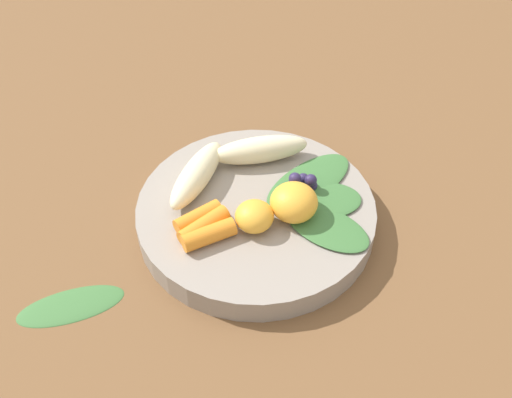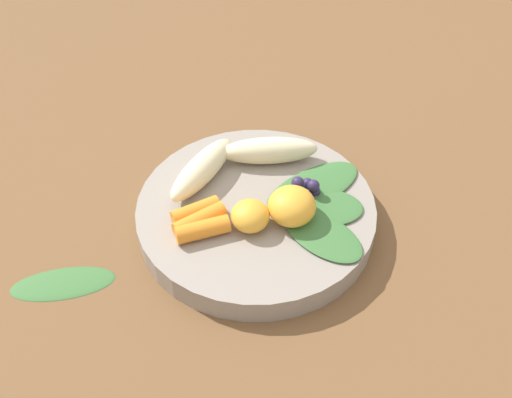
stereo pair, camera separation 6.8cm
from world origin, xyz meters
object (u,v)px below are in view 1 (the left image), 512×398
Objects in this scene: bowl at (256,214)px; orange_segment_near at (293,204)px; banana_peeled_left at (197,175)px; kale_leaf_stray at (71,305)px; banana_peeled_right at (260,150)px.

bowl is 5.16× the size of orange_segment_near.
bowl is 2.32× the size of banana_peeled_left.
banana_peeled_left is at bearing 174.10° from orange_segment_near.
orange_segment_near is at bearing -175.23° from kale_leaf_stray.
banana_peeled_right is at bearing -153.52° from kale_leaf_stray.
banana_peeled_right is at bearing 143.00° from banana_peeled_left.
banana_peeled_right is at bearing 129.99° from orange_segment_near.
banana_peeled_left reaches higher than kale_leaf_stray.
bowl is at bearing 85.98° from banana_peeled_left.
bowl is 0.22m from kale_leaf_stray.
orange_segment_near reaches higher than kale_leaf_stray.
orange_segment_near is (0.07, -0.08, 0.00)m from banana_peeled_right.
banana_peeled_right is (0.05, 0.07, 0.00)m from banana_peeled_left.
kale_leaf_stray is (-0.07, -0.18, -0.04)m from banana_peeled_left.
kale_leaf_stray is at bearing -17.29° from banana_peeled_left.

